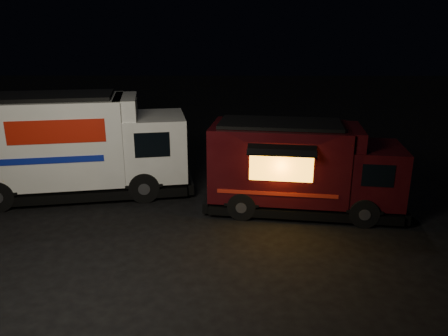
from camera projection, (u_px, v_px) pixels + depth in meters
ground at (164, 233)px, 11.58m from camera, size 80.00×80.00×0.00m
white_truck at (77, 145)px, 13.90m from camera, size 7.55×3.70×3.28m
red_truck at (304, 168)px, 12.68m from camera, size 5.95×2.85×2.66m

